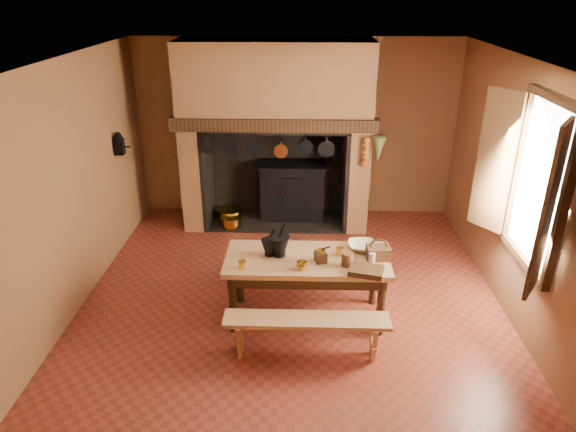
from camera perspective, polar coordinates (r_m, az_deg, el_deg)
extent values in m
plane|color=maroon|center=(6.29, 0.38, -9.47)|extent=(5.50, 5.50, 0.00)
plane|color=silver|center=(5.26, 0.47, 16.72)|extent=(5.50, 5.50, 0.00)
cube|color=brown|center=(8.24, 0.89, 9.62)|extent=(5.00, 0.02, 2.80)
cube|color=brown|center=(6.20, -23.35, 2.51)|extent=(0.02, 5.50, 2.80)
cube|color=brown|center=(6.11, 24.59, 1.95)|extent=(0.02, 5.50, 2.80)
cube|color=brown|center=(3.25, -0.80, -16.05)|extent=(5.00, 0.02, 2.80)
cube|color=brown|center=(7.98, -10.49, 8.73)|extent=(0.30, 0.90, 2.80)
cube|color=brown|center=(7.85, 7.87, 8.64)|extent=(0.30, 0.90, 2.80)
cube|color=brown|center=(7.64, -1.45, 14.58)|extent=(2.20, 0.90, 1.20)
cube|color=black|center=(7.36, -1.58, 10.13)|extent=(2.95, 0.22, 0.18)
cube|color=black|center=(8.39, -1.20, 5.62)|extent=(2.20, 0.06, 1.60)
cube|color=black|center=(8.30, -1.29, -0.48)|extent=(2.20, 0.90, 0.02)
cube|color=black|center=(8.25, 0.47, 2.70)|extent=(1.00, 0.50, 0.90)
cube|color=black|center=(8.07, 0.47, 5.75)|extent=(1.04, 0.54, 0.04)
cube|color=black|center=(7.98, 0.42, 2.68)|extent=(0.35, 0.02, 0.45)
cylinder|color=black|center=(8.00, 4.47, 7.98)|extent=(0.10, 0.10, 0.70)
cylinder|color=#B48E29|center=(7.96, -0.66, 2.64)|extent=(0.03, 0.03, 0.03)
cylinder|color=#B48E29|center=(7.96, 1.50, 2.61)|extent=(0.03, 0.03, 0.03)
cylinder|color=#B48E29|center=(8.33, -6.46, 0.15)|extent=(0.40, 0.40, 0.20)
cylinder|color=#B48E29|center=(8.11, -6.34, -0.65)|extent=(0.34, 0.34, 0.18)
cube|color=black|center=(8.46, -7.70, 0.32)|extent=(0.18, 0.18, 0.16)
cone|color=#5B6931|center=(7.40, 10.02, 7.36)|extent=(0.20, 0.20, 0.35)
cube|color=white|center=(5.66, 26.35, 3.20)|extent=(0.02, 1.00, 1.60)
cube|color=#392212|center=(5.44, 27.72, 11.47)|extent=(0.08, 1.16, 0.08)
cube|color=#392212|center=(5.97, 24.60, -4.31)|extent=(0.08, 1.16, 0.08)
cube|color=#392212|center=(4.99, 26.89, 0.43)|extent=(0.29, 0.39, 1.60)
cube|color=#392212|center=(6.16, 22.01, 5.59)|extent=(0.29, 0.39, 1.60)
cube|color=black|center=(7.51, -18.22, 7.32)|extent=(0.12, 0.12, 0.22)
cone|color=black|center=(7.47, -18.37, 8.42)|extent=(0.16, 0.16, 0.10)
cylinder|color=black|center=(7.48, -17.56, 7.34)|extent=(0.12, 0.02, 0.02)
cube|color=tan|center=(5.64, 2.12, -4.88)|extent=(1.79, 0.80, 0.06)
cube|color=#392212|center=(5.69, 2.11, -5.75)|extent=(1.67, 0.68, 0.14)
cylinder|color=#392212|center=(5.64, -6.16, -9.66)|extent=(0.09, 0.09, 0.72)
cylinder|color=#392212|center=(5.66, 10.28, -9.84)|extent=(0.09, 0.09, 0.72)
cylinder|color=#392212|center=(6.14, -5.44, -6.54)|extent=(0.09, 0.09, 0.72)
cylinder|color=#392212|center=(6.15, 9.54, -6.72)|extent=(0.09, 0.09, 0.72)
cube|color=tan|center=(5.22, 2.10, -11.46)|extent=(1.67, 0.29, 0.04)
cube|color=tan|center=(6.35, 2.06, -4.63)|extent=(1.57, 0.27, 0.04)
cylinder|color=black|center=(5.65, -0.99, -4.23)|extent=(0.14, 0.14, 0.04)
cone|color=black|center=(5.59, -1.00, -3.18)|extent=(0.23, 0.23, 0.19)
cylinder|color=black|center=(5.52, -0.72, -1.66)|extent=(0.10, 0.04, 0.19)
cylinder|color=black|center=(5.67, -2.06, -4.20)|extent=(0.11, 0.11, 0.03)
cone|color=black|center=(5.62, -2.08, -3.36)|extent=(0.19, 0.19, 0.15)
cylinder|color=black|center=(5.56, -1.87, -2.17)|extent=(0.07, 0.03, 0.15)
cube|color=#392212|center=(5.52, 3.65, -4.56)|extent=(0.15, 0.15, 0.12)
cylinder|color=#B48E29|center=(5.49, 3.67, -3.88)|extent=(0.09, 0.09, 0.03)
cylinder|color=black|center=(5.47, 4.19, -3.57)|extent=(0.10, 0.04, 0.03)
cylinder|color=#B48E29|center=(5.42, -5.12, -5.38)|extent=(0.10, 0.10, 0.09)
cylinder|color=#B48E29|center=(5.68, 5.74, -3.92)|extent=(0.11, 0.11, 0.09)
imported|color=beige|center=(5.83, 8.22, -3.34)|extent=(0.32, 0.32, 0.08)
cylinder|color=brown|center=(5.47, 6.58, -4.80)|extent=(0.15, 0.15, 0.15)
cylinder|color=beige|center=(5.55, 9.31, -4.66)|extent=(0.09, 0.09, 0.13)
cube|color=#442A14|center=(5.66, 9.98, -4.03)|extent=(0.26, 0.19, 0.14)
torus|color=#442A14|center=(5.62, 10.03, -3.40)|extent=(0.20, 0.03, 0.20)
cube|color=#392212|center=(5.38, 8.67, -6.03)|extent=(0.40, 0.33, 0.06)
imported|color=#B48E29|center=(5.38, 1.56, -5.52)|extent=(0.14, 0.14, 0.09)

